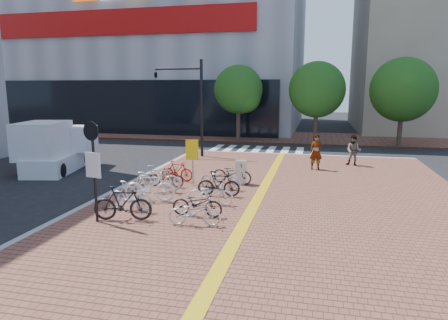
% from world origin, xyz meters
% --- Properties ---
extents(ground, '(120.00, 120.00, 0.00)m').
position_xyz_m(ground, '(0.00, 0.00, 0.00)').
color(ground, black).
rests_on(ground, ground).
extents(sidewalk, '(14.00, 34.00, 0.15)m').
position_xyz_m(sidewalk, '(3.00, -5.00, 0.07)').
color(sidewalk, brown).
rests_on(sidewalk, ground).
extents(tactile_strip, '(0.40, 34.00, 0.01)m').
position_xyz_m(tactile_strip, '(2.00, -5.00, 0.16)').
color(tactile_strip, gold).
rests_on(tactile_strip, sidewalk).
extents(kerb_west, '(0.25, 34.00, 0.15)m').
position_xyz_m(kerb_west, '(-4.00, -5.00, 0.08)').
color(kerb_west, gray).
rests_on(kerb_west, ground).
extents(kerb_north, '(14.00, 0.25, 0.15)m').
position_xyz_m(kerb_north, '(3.00, 12.00, 0.08)').
color(kerb_north, gray).
rests_on(kerb_north, ground).
extents(far_sidewalk, '(70.00, 8.00, 0.15)m').
position_xyz_m(far_sidewalk, '(0.00, 21.00, 0.07)').
color(far_sidewalk, brown).
rests_on(far_sidewalk, ground).
extents(department_store, '(36.00, 24.27, 28.00)m').
position_xyz_m(department_store, '(-15.99, 31.95, 13.98)').
color(department_store, gray).
rests_on(department_store, ground).
extents(crosswalk, '(7.50, 4.00, 0.01)m').
position_xyz_m(crosswalk, '(0.50, 14.00, 0.01)').
color(crosswalk, silver).
rests_on(crosswalk, ground).
extents(street_trees, '(16.20, 4.60, 6.35)m').
position_xyz_m(street_trees, '(5.04, 17.45, 4.10)').
color(street_trees, '#38281E').
rests_on(street_trees, far_sidewalk).
extents(bike_0, '(1.95, 0.90, 1.13)m').
position_xyz_m(bike_0, '(-1.86, -2.38, 0.71)').
color(bike_0, black).
rests_on(bike_0, sidewalk).
extents(bike_1, '(1.78, 0.70, 1.04)m').
position_xyz_m(bike_1, '(-2.08, -1.39, 0.67)').
color(bike_1, silver).
rests_on(bike_1, sidewalk).
extents(bike_2, '(1.96, 0.87, 1.14)m').
position_xyz_m(bike_2, '(-1.89, -0.19, 0.72)').
color(bike_2, white).
rests_on(bike_2, sidewalk).
extents(bike_3, '(1.93, 0.85, 1.12)m').
position_xyz_m(bike_3, '(-2.10, 1.12, 0.71)').
color(bike_3, '#B5B6BA').
rests_on(bike_3, sidewalk).
extents(bike_4, '(1.61, 0.60, 0.84)m').
position_xyz_m(bike_4, '(-2.11, 2.07, 0.57)').
color(bike_4, black).
rests_on(bike_4, sidewalk).
extents(bike_5, '(1.58, 0.60, 0.93)m').
position_xyz_m(bike_5, '(-2.04, 3.24, 0.61)').
color(bike_5, red).
rests_on(bike_5, sidewalk).
extents(bike_6, '(1.70, 0.79, 0.86)m').
position_xyz_m(bike_6, '(0.54, -2.34, 0.58)').
color(bike_6, silver).
rests_on(bike_6, sidewalk).
extents(bike_7, '(1.70, 0.59, 0.89)m').
position_xyz_m(bike_7, '(0.35, -1.46, 0.60)').
color(bike_7, black).
rests_on(bike_7, sidewalk).
extents(bike_8, '(1.71, 0.78, 0.87)m').
position_xyz_m(bike_8, '(0.44, -0.10, 0.58)').
color(bike_8, silver).
rests_on(bike_8, sidewalk).
extents(bike_9, '(1.71, 0.63, 1.01)m').
position_xyz_m(bike_9, '(0.45, 1.11, 0.65)').
color(bike_9, black).
rests_on(bike_9, sidewalk).
extents(bike_10, '(1.77, 0.70, 0.91)m').
position_xyz_m(bike_10, '(0.27, 2.18, 0.61)').
color(bike_10, silver).
rests_on(bike_10, sidewalk).
extents(bike_11, '(1.87, 0.90, 0.94)m').
position_xyz_m(bike_11, '(0.53, 3.29, 0.62)').
color(bike_11, black).
rests_on(bike_11, sidewalk).
extents(pedestrian_a, '(0.76, 0.59, 1.84)m').
position_xyz_m(pedestrian_a, '(4.12, 7.30, 1.07)').
color(pedestrian_a, gray).
rests_on(pedestrian_a, sidewalk).
extents(pedestrian_b, '(0.96, 0.85, 1.65)m').
position_xyz_m(pedestrian_b, '(6.11, 8.84, 0.98)').
color(pedestrian_b, '#47505B').
rests_on(pedestrian_b, sidewalk).
extents(utility_box, '(0.54, 0.43, 1.06)m').
position_xyz_m(utility_box, '(0.92, 3.30, 0.68)').
color(utility_box, silver).
rests_on(utility_box, sidewalk).
extents(yellow_sign, '(0.54, 0.19, 2.01)m').
position_xyz_m(yellow_sign, '(-1.06, 2.52, 1.54)').
color(yellow_sign, '#B7B7BC').
rests_on(yellow_sign, sidewalk).
extents(notice_sign, '(0.59, 0.20, 3.20)m').
position_xyz_m(notice_sign, '(-2.60, -2.74, 2.17)').
color(notice_sign, black).
rests_on(notice_sign, sidewalk).
extents(traffic_light_pole, '(3.15, 1.21, 5.86)m').
position_xyz_m(traffic_light_pole, '(-4.13, 9.87, 4.20)').
color(traffic_light_pole, black).
rests_on(traffic_light_pole, sidewalk).
extents(box_truck, '(2.92, 4.88, 2.64)m').
position_xyz_m(box_truck, '(-9.22, 4.53, 1.24)').
color(box_truck, silver).
rests_on(box_truck, ground).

